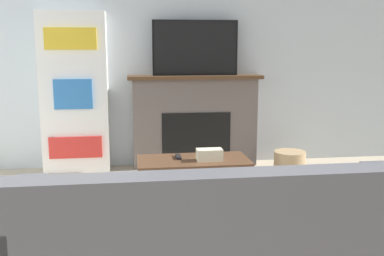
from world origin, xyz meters
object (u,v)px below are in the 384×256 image
coffee_table (193,166)px  bookshelf (75,93)px  fireplace (195,121)px  storage_basket (290,161)px  tv (195,48)px

coffee_table → bookshelf: (-1.13, 1.25, 0.52)m
fireplace → storage_basket: size_ratio=4.32×
tv → bookshelf: (-1.33, -0.00, -0.48)m
tv → coffee_table: size_ratio=0.99×
tv → coffee_table: 1.62m
fireplace → bookshelf: bearing=-179.0°
bookshelf → storage_basket: bearing=-7.6°
bookshelf → coffee_table: bearing=-47.9°
coffee_table → storage_basket: size_ratio=2.76×
coffee_table → fireplace: bearing=81.0°
fireplace → bookshelf: size_ratio=0.87×
coffee_table → storage_basket: 1.56m
coffee_table → bookshelf: size_ratio=0.56×
fireplace → storage_basket: 1.16m
tv → bookshelf: bearing=-179.9°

